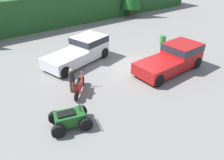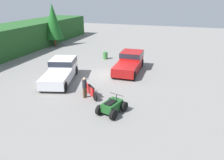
{
  "view_description": "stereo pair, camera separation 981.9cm",
  "coord_description": "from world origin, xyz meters",
  "views": [
    {
      "loc": [
        -10.53,
        -10.87,
        7.66
      ],
      "look_at": [
        -3.61,
        -1.63,
        0.95
      ],
      "focal_mm": 35.0,
      "sensor_mm": 36.0,
      "label": 1
    },
    {
      "loc": [
        -19.53,
        -6.94,
        7.47
      ],
      "look_at": [
        -3.61,
        -1.63,
        0.95
      ],
      "focal_mm": 35.0,
      "sensor_mm": 36.0,
      "label": 2
    }
  ],
  "objects": [
    {
      "name": "dirt_bike",
      "position": [
        -5.2,
        -0.35,
        0.48
      ],
      "size": [
        1.71,
        1.87,
        1.16
      ],
      "rotation": [
        0.0,
        0.0,
        0.83
      ],
      "color": "black",
      "rests_on": "ground_plane"
    },
    {
      "name": "quad_atv",
      "position": [
        -7.14,
        -2.81,
        0.48
      ],
      "size": [
        2.32,
        1.84,
        1.18
      ],
      "rotation": [
        0.0,
        0.0,
        -0.27
      ],
      "color": "black",
      "rests_on": "ground_plane"
    },
    {
      "name": "pickup_truck_red",
      "position": [
        2.07,
        -1.72,
        0.97
      ],
      "size": [
        5.54,
        2.45,
        1.83
      ],
      "rotation": [
        0.0,
        0.0,
        0.03
      ],
      "color": "maroon",
      "rests_on": "ground_plane"
    },
    {
      "name": "rider_person",
      "position": [
        -5.53,
        -0.05,
        0.91
      ],
      "size": [
        0.48,
        0.48,
        1.67
      ],
      "rotation": [
        0.0,
        0.0,
        0.95
      ],
      "color": "brown",
      "rests_on": "ground_plane"
    },
    {
      "name": "tree_mid_left",
      "position": [
        10.1,
        12.43,
        3.76
      ],
      "size": [
        2.81,
        2.81,
        6.39
      ],
      "color": "brown",
      "rests_on": "ground_plane"
    },
    {
      "name": "pickup_truck_second",
      "position": [
        -2.67,
        3.71,
        0.97
      ],
      "size": [
        5.89,
        3.62,
        1.83
      ],
      "rotation": [
        0.0,
        0.0,
        0.27
      ],
      "color": "silver",
      "rests_on": "ground_plane"
    },
    {
      "name": "ground_plane",
      "position": [
        0.0,
        0.0,
        0.0
      ],
      "size": [
        80.0,
        80.0,
        0.0
      ],
      "primitive_type": "plane",
      "color": "slate"
    },
    {
      "name": "steel_barrel",
      "position": [
        5.41,
        2.26,
        0.44
      ],
      "size": [
        0.58,
        0.58,
        0.88
      ],
      "color": "#387A38",
      "rests_on": "ground_plane"
    }
  ]
}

